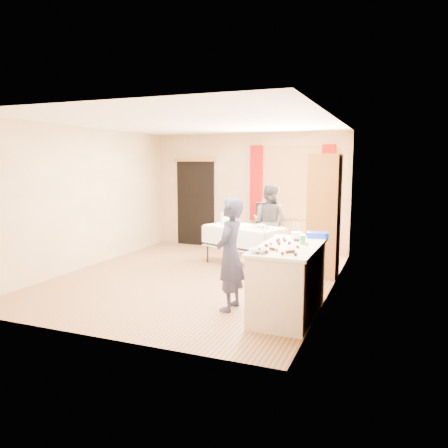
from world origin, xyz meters
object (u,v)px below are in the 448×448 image
at_px(party_table, 244,242).
at_px(chair, 261,239).
at_px(counter, 289,280).
at_px(girl, 230,254).
at_px(cabinet, 324,216).
at_px(woman, 269,222).

bearing_deg(party_table, chair, 108.93).
relative_size(counter, girl, 1.05).
relative_size(cabinet, chair, 1.92).
distance_m(counter, party_table, 2.79).
distance_m(cabinet, counter, 2.22).
relative_size(party_table, chair, 1.53).
distance_m(girl, woman, 3.13).
height_order(cabinet, counter, cabinet).
xyz_separation_m(counter, chair, (-1.43, 3.49, -0.13)).
height_order(cabinet, woman, cabinet).
height_order(counter, woman, woman).
height_order(counter, party_table, counter).
height_order(girl, woman, woman).
distance_m(chair, woman, 0.73).
xyz_separation_m(party_table, chair, (0.01, 1.10, -0.12)).
bearing_deg(cabinet, girl, -111.25).
bearing_deg(counter, party_table, 121.01).
bearing_deg(girl, counter, 97.93).
bearing_deg(woman, girl, 107.48).
distance_m(party_table, woman, 0.76).
distance_m(party_table, chair, 1.11).
xyz_separation_m(chair, woman, (0.32, -0.49, 0.44)).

